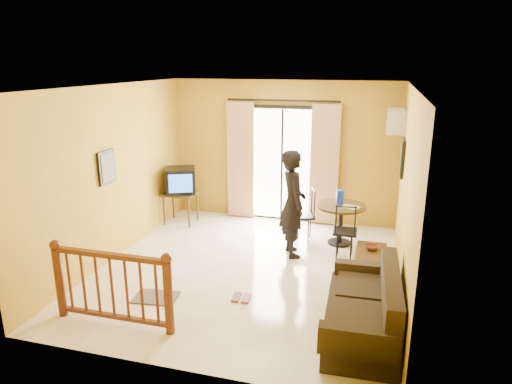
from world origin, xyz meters
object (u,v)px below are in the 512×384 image
(coffee_table, at_px, (371,259))
(standing_person, at_px, (293,204))
(dining_table, at_px, (341,213))
(sofa, at_px, (367,312))
(television, at_px, (181,180))

(coffee_table, relative_size, standing_person, 0.46)
(coffee_table, xyz_separation_m, standing_person, (-1.30, 0.41, 0.65))
(dining_table, distance_m, sofa, 2.88)
(television, xyz_separation_m, coffee_table, (3.72, -1.34, -0.65))
(dining_table, height_order, sofa, sofa)
(coffee_table, bearing_deg, television, 160.25)
(television, distance_m, sofa, 4.84)
(dining_table, height_order, standing_person, standing_person)
(television, xyz_separation_m, sofa, (3.72, -3.05, -0.58))
(television, bearing_deg, sofa, -62.61)
(television, relative_size, dining_table, 0.83)
(coffee_table, bearing_deg, sofa, -89.85)
(dining_table, relative_size, sofa, 0.49)
(dining_table, bearing_deg, television, 175.71)
(television, distance_m, standing_person, 2.59)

